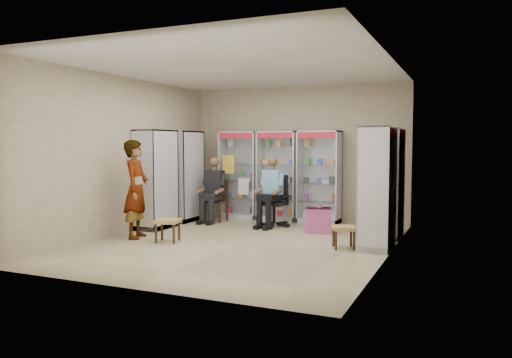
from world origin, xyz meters
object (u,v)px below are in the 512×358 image
at_px(cabinet_left_near, 156,179).
at_px(office_chair, 274,201).
at_px(cabinet_right_far, 388,183).
at_px(cabinet_back_left, 240,175).
at_px(cabinet_right_near, 377,188).
at_px(wooden_chair, 216,200).
at_px(woven_stool_b, 168,231).
at_px(cabinet_back_mid, 278,176).
at_px(cabinet_back_right, 319,177).
at_px(seated_shopkeeper, 273,194).
at_px(woven_stool_a, 344,237).
at_px(pink_trunk, 319,220).
at_px(cabinet_left_far, 185,176).
at_px(standing_man, 136,189).

distance_m(cabinet_left_near, office_chair, 2.46).
bearing_deg(cabinet_right_far, cabinet_back_left, 72.25).
xyz_separation_m(cabinet_right_near, office_chair, (-2.36, 1.40, -0.46)).
bearing_deg(wooden_chair, woven_stool_b, -82.36).
relative_size(cabinet_back_mid, woven_stool_b, 5.04).
relative_size(cabinet_right_far, wooden_chair, 2.13).
height_order(cabinet_back_right, seated_shopkeeper, cabinet_back_right).
bearing_deg(woven_stool_a, pink_trunk, 121.86).
bearing_deg(cabinet_left_far, wooden_chair, 106.39).
bearing_deg(cabinet_back_right, cabinet_left_near, -144.35).
bearing_deg(woven_stool_b, cabinet_back_left, 91.34).
relative_size(cabinet_back_right, cabinet_left_far, 1.00).
bearing_deg(cabinet_right_near, woven_stool_b, 104.77).
xyz_separation_m(cabinet_right_near, cabinet_left_far, (-4.46, 1.30, 0.00)).
height_order(wooden_chair, pink_trunk, wooden_chair).
distance_m(cabinet_right_near, standing_man, 4.26).
height_order(seated_shopkeeper, woven_stool_b, seated_shopkeeper).
height_order(office_chair, standing_man, standing_man).
bearing_deg(seated_shopkeeper, cabinet_left_far, -170.34).
bearing_deg(pink_trunk, cabinet_back_left, 152.51).
xyz_separation_m(cabinet_back_left, cabinet_left_near, (-0.93, -2.03, 0.00)).
relative_size(cabinet_left_near, pink_trunk, 4.08).
bearing_deg(cabinet_back_mid, wooden_chair, -148.69).
bearing_deg(seated_shopkeeper, cabinet_right_far, 2.44).
height_order(cabinet_right_far, wooden_chair, cabinet_right_far).
xyz_separation_m(cabinet_left_far, wooden_chair, (0.68, 0.20, -0.53)).
bearing_deg(wooden_chair, office_chair, -4.17).
bearing_deg(standing_man, cabinet_back_left, -29.22).
xyz_separation_m(office_chair, pink_trunk, (1.06, -0.33, -0.30)).
distance_m(cabinet_back_left, pink_trunk, 2.63).
bearing_deg(cabinet_left_near, woven_stool_a, 83.90).
xyz_separation_m(cabinet_right_far, woven_stool_b, (-3.46, -2.01, -0.80)).
height_order(cabinet_back_mid, pink_trunk, cabinet_back_mid).
distance_m(cabinet_right_near, cabinet_left_far, 4.65).
distance_m(wooden_chair, woven_stool_b, 2.45).
xyz_separation_m(cabinet_right_near, woven_stool_b, (-3.46, -0.91, -0.80)).
relative_size(cabinet_left_far, woven_stool_b, 5.04).
height_order(cabinet_left_near, pink_trunk, cabinet_left_near).
bearing_deg(cabinet_right_near, wooden_chair, 68.36).
bearing_deg(cabinet_back_mid, woven_stool_a, -49.62).
bearing_deg(standing_man, cabinet_left_near, -1.84).
xyz_separation_m(cabinet_back_right, pink_trunk, (0.33, -1.16, -0.76)).
bearing_deg(standing_man, wooden_chair, -26.97).
bearing_deg(cabinet_right_near, cabinet_right_far, 0.00).
relative_size(cabinet_left_near, woven_stool_b, 5.04).
bearing_deg(woven_stool_a, cabinet_right_near, 24.44).
height_order(cabinet_back_left, pink_trunk, cabinet_back_left).
distance_m(cabinet_back_mid, cabinet_right_far, 2.82).
bearing_deg(cabinet_back_right, cabinet_left_far, -161.81).
relative_size(seated_shopkeeper, standing_man, 0.76).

